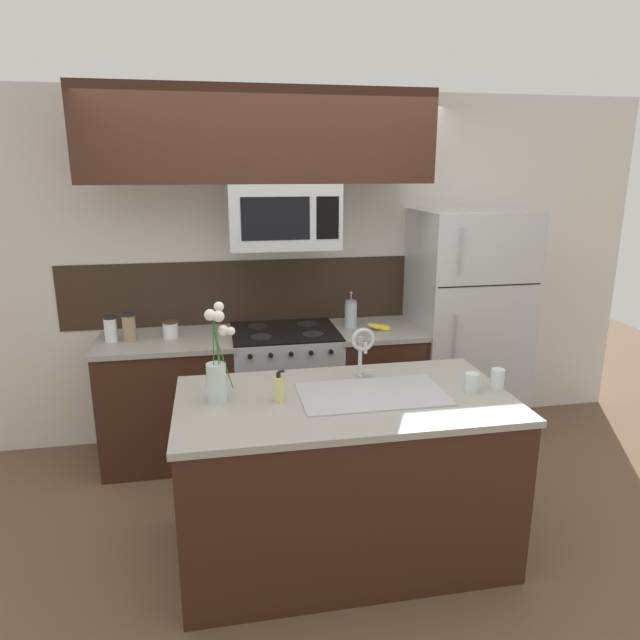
# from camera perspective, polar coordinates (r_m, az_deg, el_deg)

# --- Properties ---
(ground_plane) EXTENTS (10.00, 10.00, 0.00)m
(ground_plane) POSITION_cam_1_polar(r_m,az_deg,el_deg) (3.69, -1.43, -18.90)
(ground_plane) COLOR brown
(rear_partition) EXTENTS (5.20, 0.10, 2.60)m
(rear_partition) POSITION_cam_1_polar(r_m,az_deg,el_deg) (4.44, -0.39, 5.15)
(rear_partition) COLOR silver
(rear_partition) RESTS_ON ground
(splash_band) EXTENTS (3.20, 0.01, 0.48)m
(splash_band) POSITION_cam_1_polar(r_m,az_deg,el_deg) (4.37, -4.13, 2.95)
(splash_band) COLOR #332319
(splash_band) RESTS_ON rear_partition
(back_counter_left) EXTENTS (0.94, 0.65, 0.91)m
(back_counter_left) POSITION_cam_1_polar(r_m,az_deg,el_deg) (4.26, -14.78, -7.66)
(back_counter_left) COLOR #381E14
(back_counter_left) RESTS_ON ground
(back_counter_right) EXTENTS (0.65, 0.65, 0.91)m
(back_counter_right) POSITION_cam_1_polar(r_m,az_deg,el_deg) (4.40, 5.54, -6.44)
(back_counter_right) COLOR #381E14
(back_counter_right) RESTS_ON ground
(stove_range) EXTENTS (0.76, 0.64, 0.93)m
(stove_range) POSITION_cam_1_polar(r_m,az_deg,el_deg) (4.27, -3.44, -7.02)
(stove_range) COLOR #B7BABF
(stove_range) RESTS_ON ground
(microwave) EXTENTS (0.74, 0.40, 0.43)m
(microwave) POSITION_cam_1_polar(r_m,az_deg,el_deg) (3.95, -3.69, 10.33)
(microwave) COLOR #B7BABF
(upper_cabinet_band) EXTENTS (2.29, 0.34, 0.60)m
(upper_cabinet_band) POSITION_cam_1_polar(r_m,az_deg,el_deg) (3.90, -6.04, 17.82)
(upper_cabinet_band) COLOR #381E14
(refrigerator) EXTENTS (0.80, 0.74, 1.76)m
(refrigerator) POSITION_cam_1_polar(r_m,az_deg,el_deg) (4.53, 14.23, -0.57)
(refrigerator) COLOR #B7BABF
(refrigerator) RESTS_ON ground
(storage_jar_tall) EXTENTS (0.08, 0.08, 0.18)m
(storage_jar_tall) POSITION_cam_1_polar(r_m,az_deg,el_deg) (4.13, -20.21, -0.84)
(storage_jar_tall) COLOR silver
(storage_jar_tall) RESTS_ON back_counter_left
(storage_jar_medium) EXTENTS (0.09, 0.09, 0.19)m
(storage_jar_medium) POSITION_cam_1_polar(r_m,az_deg,el_deg) (4.10, -18.55, -0.67)
(storage_jar_medium) COLOR #997F5B
(storage_jar_medium) RESTS_ON back_counter_left
(storage_jar_short) EXTENTS (0.11, 0.11, 0.12)m
(storage_jar_short) POSITION_cam_1_polar(r_m,az_deg,el_deg) (4.11, -14.73, -0.92)
(storage_jar_short) COLOR silver
(storage_jar_short) RESTS_ON back_counter_left
(banana_bunch) EXTENTS (0.19, 0.13, 0.08)m
(banana_bunch) POSITION_cam_1_polar(r_m,az_deg,el_deg) (4.19, 6.01, -0.68)
(banana_bunch) COLOR yellow
(banana_bunch) RESTS_ON back_counter_right
(french_press) EXTENTS (0.09, 0.09, 0.27)m
(french_press) POSITION_cam_1_polar(r_m,az_deg,el_deg) (4.24, 3.10, 0.63)
(french_press) COLOR silver
(french_press) RESTS_ON back_counter_right
(island_counter) EXTENTS (1.73, 0.93, 0.91)m
(island_counter) POSITION_cam_1_polar(r_m,az_deg,el_deg) (3.18, 2.38, -15.24)
(island_counter) COLOR #381E14
(island_counter) RESTS_ON ground
(kitchen_sink) EXTENTS (0.76, 0.44, 0.16)m
(kitchen_sink) POSITION_cam_1_polar(r_m,az_deg,el_deg) (3.04, 5.22, -8.64)
(kitchen_sink) COLOR #ADAFB5
(kitchen_sink) RESTS_ON island_counter
(sink_faucet) EXTENTS (0.14, 0.14, 0.31)m
(sink_faucet) POSITION_cam_1_polar(r_m,az_deg,el_deg) (3.15, 4.26, -2.63)
(sink_faucet) COLOR #B7BABF
(sink_faucet) RESTS_ON island_counter
(dish_soap_bottle) EXTENTS (0.06, 0.05, 0.16)m
(dish_soap_bottle) POSITION_cam_1_polar(r_m,az_deg,el_deg) (2.91, -4.15, -6.85)
(dish_soap_bottle) COLOR #DBCC75
(dish_soap_bottle) RESTS_ON island_counter
(drinking_glass) EXTENTS (0.07, 0.07, 0.10)m
(drinking_glass) POSITION_cam_1_polar(r_m,az_deg,el_deg) (3.14, 14.92, -6.04)
(drinking_glass) COLOR silver
(drinking_glass) RESTS_ON island_counter
(spare_glass) EXTENTS (0.07, 0.07, 0.11)m
(spare_glass) POSITION_cam_1_polar(r_m,az_deg,el_deg) (3.22, 17.33, -5.61)
(spare_glass) COLOR silver
(spare_glass) RESTS_ON island_counter
(flower_vase) EXTENTS (0.15, 0.18, 0.50)m
(flower_vase) POSITION_cam_1_polar(r_m,az_deg,el_deg) (2.92, -10.24, -4.93)
(flower_vase) COLOR silver
(flower_vase) RESTS_ON island_counter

